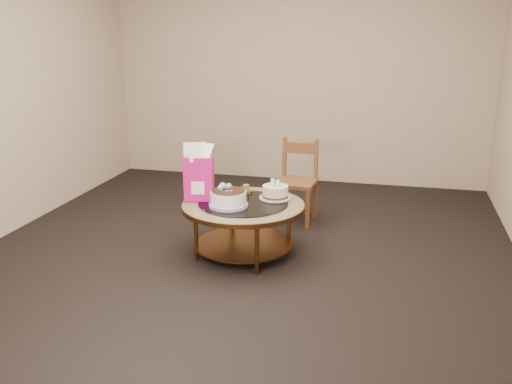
% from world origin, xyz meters
% --- Properties ---
extents(ground, '(5.00, 5.00, 0.00)m').
position_xyz_m(ground, '(0.00, 0.00, 0.00)').
color(ground, black).
rests_on(ground, ground).
extents(room_walls, '(4.52, 5.02, 2.61)m').
position_xyz_m(room_walls, '(0.00, 0.00, 1.54)').
color(room_walls, tan).
rests_on(room_walls, ground).
extents(coffee_table, '(1.02, 1.02, 0.46)m').
position_xyz_m(coffee_table, '(0.00, -0.00, 0.38)').
color(coffee_table, brown).
rests_on(coffee_table, ground).
extents(decorated_cake, '(0.32, 0.32, 0.18)m').
position_xyz_m(decorated_cake, '(-0.09, -0.12, 0.52)').
color(decorated_cake, '#AB8DC8').
rests_on(decorated_cake, coffee_table).
extents(cream_cake, '(0.27, 0.27, 0.17)m').
position_xyz_m(cream_cake, '(0.23, 0.19, 0.51)').
color(cream_cake, silver).
rests_on(cream_cake, coffee_table).
extents(gift_bag, '(0.26, 0.20, 0.47)m').
position_xyz_m(gift_bag, '(-0.38, 0.01, 0.69)').
color(gift_bag, '#E0158F').
rests_on(gift_bag, coffee_table).
extents(pillar_candle, '(0.11, 0.11, 0.08)m').
position_xyz_m(pillar_candle, '(-0.05, 0.29, 0.48)').
color(pillar_candle, tan).
rests_on(pillar_candle, coffee_table).
extents(dining_chair, '(0.40, 0.40, 0.80)m').
position_xyz_m(dining_chair, '(0.28, 0.96, 0.41)').
color(dining_chair, brown).
rests_on(dining_chair, ground).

